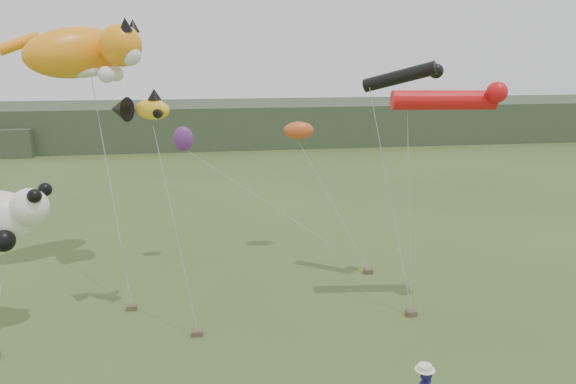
# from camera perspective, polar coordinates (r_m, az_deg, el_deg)

# --- Properties ---
(headland) EXTENTS (90.00, 13.00, 4.00)m
(headland) POSITION_cam_1_polar(r_m,az_deg,el_deg) (58.10, -9.11, 6.82)
(headland) COLOR #2D3D28
(headland) RESTS_ON ground
(sandbag_anchors) EXTENTS (13.63, 4.98, 0.18)m
(sandbag_anchors) POSITION_cam_1_polar(r_m,az_deg,el_deg) (19.88, -5.67, -12.12)
(sandbag_anchors) COLOR brown
(sandbag_anchors) RESTS_ON ground
(cat_kite) EXTENTS (5.85, 4.30, 2.54)m
(cat_kite) POSITION_cam_1_polar(r_m,az_deg,el_deg) (24.29, -19.77, 13.25)
(cat_kite) COLOR orange
(cat_kite) RESTS_ON ground
(fish_kite) EXTENTS (2.23, 1.47, 1.08)m
(fish_kite) POSITION_cam_1_polar(r_m,az_deg,el_deg) (19.09, -14.78, 8.19)
(fish_kite) COLOR yellow
(fish_kite) RESTS_ON ground
(tube_kites) EXTENTS (3.97, 4.28, 1.62)m
(tube_kites) POSITION_cam_1_polar(r_m,az_deg,el_deg) (20.42, 14.90, 9.90)
(tube_kites) COLOR black
(tube_kites) RESTS_ON ground
(misc_kites) EXTENTS (6.11, 1.35, 1.07)m
(misc_kites) POSITION_cam_1_polar(r_m,az_deg,el_deg) (24.41, -3.12, 5.95)
(misc_kites) COLOR #CA4F21
(misc_kites) RESTS_ON ground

